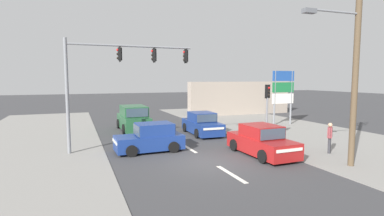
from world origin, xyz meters
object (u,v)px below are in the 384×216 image
Objects in this scene: sedan_receding_far at (261,142)px; sedan_crossing_left at (202,124)px; utility_pole_foreground_right at (354,53)px; hatchback_oncoming_near at (151,138)px; shopping_plaza_sign at (283,90)px; pedestal_signal_right_kerb at (267,103)px; traffic_signal_mast at (114,71)px; suv_kerbside_parked at (133,119)px; pedestrian_at_kerb at (330,136)px.

sedan_crossing_left is at bearing 94.64° from sedan_receding_far.
hatchback_oncoming_near is (-7.59, 6.01, -4.30)m from utility_pole_foreground_right.
shopping_plaza_sign is 8.47m from sedan_crossing_left.
shopping_plaza_sign is (5.31, 5.26, 0.57)m from pedestal_signal_right_kerb.
pedestal_signal_right_kerb reaches higher than sedan_crossing_left.
traffic_signal_mast is 1.51× the size of suv_kerbside_parked.
shopping_plaza_sign reaches higher than pedestrian_at_kerb.
traffic_signal_mast is 7.74m from sedan_crossing_left.
pedestal_signal_right_kerb is at bearing 109.54° from pedestrian_at_kerb.
hatchback_oncoming_near is at bearing 155.57° from pedestrian_at_kerb.
traffic_signal_mast is 1.60× the size of sedan_crossing_left.
sedan_receding_far is (-2.47, 3.14, -4.30)m from utility_pole_foreground_right.
hatchback_oncoming_near is 0.86× the size of sedan_crossing_left.
utility_pole_foreground_right is 12.30m from shopping_plaza_sign.
utility_pole_foreground_right reaches higher than sedan_crossing_left.
shopping_plaza_sign is (14.35, 4.01, -1.37)m from traffic_signal_mast.
shopping_plaza_sign reaches higher than pedestal_signal_right_kerb.
traffic_signal_mast is 1.61× the size of sedan_receding_far.
shopping_plaza_sign is 13.79m from hatchback_oncoming_near.
sedan_receding_far is 2.62× the size of pedestrian_at_kerb.
traffic_signal_mast is 7.13m from suv_kerbside_parked.
suv_kerbside_parked reaches higher than pedestrian_at_kerb.
sedan_receding_far is (4.78, -9.78, -0.18)m from suv_kerbside_parked.
sedan_receding_far is (-2.20, -2.64, -1.71)m from pedestal_signal_right_kerb.
pedestrian_at_kerb reaches higher than sedan_crossing_left.
pedestrian_at_kerb is (3.51, -1.05, 0.22)m from sedan_receding_far.
utility_pole_foreground_right is 4.70m from pedestrian_at_kerb.
pedestal_signal_right_kerb reaches higher than pedestrian_at_kerb.
sedan_crossing_left is at bearing 22.43° from traffic_signal_mast.
suv_kerbside_parked is at bearing 134.36° from pedestal_signal_right_kerb.
utility_pole_foreground_right is 5.87m from sedan_receding_far.
suv_kerbside_parked reaches higher than hatchback_oncoming_near.
pedestal_signal_right_kerb is (-0.28, 5.78, -2.59)m from utility_pole_foreground_right.
suv_kerbside_parked is 5.37m from sedan_crossing_left.
sedan_crossing_left is (6.31, 2.61, -3.65)m from traffic_signal_mast.
hatchback_oncoming_near is (-12.63, -5.04, -2.28)m from shopping_plaza_sign.
traffic_signal_mast is 14.96m from shopping_plaza_sign.
pedestal_signal_right_kerb is at bearing -7.90° from traffic_signal_mast.
pedestrian_at_kerb is (-4.00, -8.95, -2.06)m from shopping_plaza_sign.
hatchback_oncoming_near is 2.26× the size of pedestrian_at_kerb.
sedan_crossing_left is (-3.00, 9.64, -4.30)m from utility_pole_foreground_right.
hatchback_oncoming_near is 5.86m from sedan_crossing_left.
sedan_receding_far is at bearing -29.28° from hatchback_oncoming_near.
pedestrian_at_kerb reaches higher than sedan_receding_far.
pedestal_signal_right_kerb reaches higher than sedan_receding_far.
traffic_signal_mast is at bearing -164.40° from shopping_plaza_sign.
utility_pole_foreground_right is 2.53× the size of hatchback_oncoming_near.
suv_kerbside_parked is at bearing 87.17° from hatchback_oncoming_near.
utility_pole_foreground_right reaches higher than suv_kerbside_parked.
hatchback_oncoming_near is (-7.32, 0.23, -1.71)m from pedestal_signal_right_kerb.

